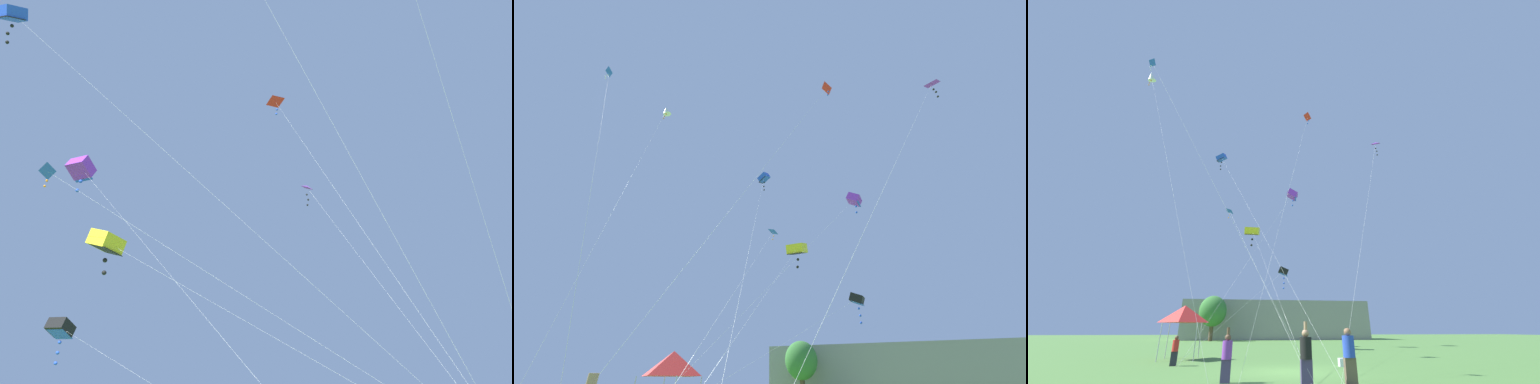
# 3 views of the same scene
# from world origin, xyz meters

# --- Properties ---
(kite_purple_delta_0) EXTENTS (9.63, 11.59, 19.62)m
(kite_purple_delta_0) POSITION_xyz_m (10.37, 7.63, 19.07)
(kite_purple_delta_0) COLOR silver
(kite_purple_delta_0) RESTS_ON ground
(kite_red_delta_1) EXTENTS (6.14, 11.90, 22.76)m
(kite_red_delta_1) POSITION_xyz_m (3.43, 8.12, 22.21)
(kite_red_delta_1) COLOR silver
(kite_red_delta_1) RESTS_ON ground
(kite_black_box_3) EXTENTS (9.03, 19.30, 9.08)m
(kite_black_box_3) POSITION_xyz_m (2.59, 21.52, 8.43)
(kite_black_box_3) COLOR silver
(kite_black_box_3) RESTS_ON ground
(kite_blue_delta_4) EXTENTS (5.33, 23.23, 15.45)m
(kite_blue_delta_4) POSITION_xyz_m (-4.55, 18.19, 14.96)
(kite_blue_delta_4) COLOR silver
(kite_blue_delta_4) RESTS_ON ground
(kite_blue_box_5) EXTENTS (8.93, 25.36, 25.13)m
(kite_blue_box_5) POSITION_xyz_m (-6.63, 20.86, 24.34)
(kite_blue_box_5) COLOR silver
(kite_blue_box_5) RESTS_ON ground
(kite_yellow_box_6) EXTENTS (2.81, 21.24, 12.65)m
(kite_yellow_box_6) POSITION_xyz_m (-1.72, 16.31, 11.95)
(kite_yellow_box_6) COLOR silver
(kite_yellow_box_6) RESTS_ON ground
(kite_blue_delta_7) EXTENTS (10.04, 4.00, 18.49)m
(kite_blue_delta_7) POSITION_xyz_m (-8.99, -0.62, 17.47)
(kite_blue_delta_7) COLOR silver
(kite_blue_delta_7) RESTS_ON ground
(kite_purple_box_8) EXTENTS (10.51, 20.70, 20.70)m
(kite_purple_box_8) POSITION_xyz_m (4.08, 22.66, 19.91)
(kite_purple_box_8) COLOR silver
(kite_purple_box_8) RESTS_ON ground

